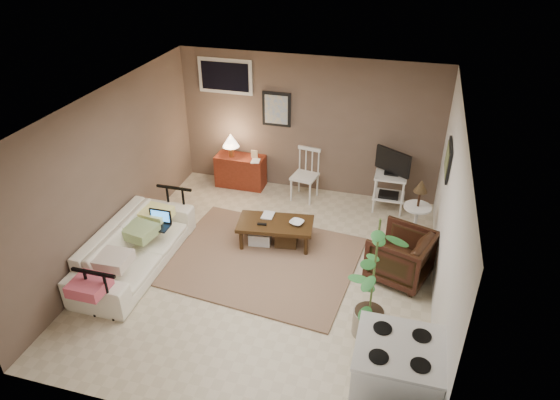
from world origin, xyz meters
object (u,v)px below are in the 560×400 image
(side_table, at_px, (418,205))
(stove, at_px, (394,385))
(tv_stand, at_px, (391,179))
(spindle_chair, at_px, (305,176))
(armchair, at_px, (401,254))
(sofa, at_px, (134,241))
(potted_plant, at_px, (374,275))
(red_console, at_px, (240,168))
(coffee_table, at_px, (275,231))

(side_table, bearing_deg, stove, -91.55)
(tv_stand, relative_size, stove, 1.04)
(spindle_chair, xyz_separation_m, armchair, (1.73, -1.78, -0.04))
(spindle_chair, distance_m, side_table, 2.11)
(sofa, distance_m, spindle_chair, 3.12)
(spindle_chair, bearing_deg, potted_plant, -63.78)
(tv_stand, bearing_deg, sofa, -142.68)
(red_console, height_order, tv_stand, tv_stand)
(coffee_table, xyz_separation_m, tv_stand, (1.54, 1.49, 0.34))
(potted_plant, bearing_deg, coffee_table, 137.09)
(tv_stand, xyz_separation_m, potted_plant, (0.02, -2.95, 0.30))
(coffee_table, distance_m, potted_plant, 2.23)
(side_table, relative_size, potted_plant, 0.65)
(coffee_table, distance_m, stove, 3.23)
(tv_stand, xyz_separation_m, armchair, (0.30, -1.77, -0.19))
(potted_plant, bearing_deg, red_console, 131.11)
(potted_plant, relative_size, stove, 1.58)
(side_table, xyz_separation_m, stove, (-0.09, -3.19, -0.15))
(sofa, bearing_deg, red_console, -13.11)
(stove, bearing_deg, sofa, 156.68)
(sofa, xyz_separation_m, armchair, (3.59, 0.74, -0.04))
(sofa, relative_size, side_table, 2.02)
(coffee_table, xyz_separation_m, side_table, (2.00, 0.60, 0.43))
(coffee_table, bearing_deg, stove, -53.54)
(potted_plant, distance_m, stove, 1.24)
(spindle_chair, relative_size, armchair, 1.16)
(spindle_chair, relative_size, stove, 0.87)
(spindle_chair, relative_size, tv_stand, 0.83)
(side_table, bearing_deg, sofa, -156.66)
(coffee_table, bearing_deg, red_console, 124.65)
(sofa, bearing_deg, stove, -113.32)
(stove, bearing_deg, side_table, 88.45)
(coffee_table, relative_size, sofa, 0.54)
(red_console, xyz_separation_m, spindle_chair, (1.24, -0.13, 0.07))
(sofa, height_order, stove, stove)
(stove, bearing_deg, potted_plant, 107.10)
(red_console, bearing_deg, side_table, -18.22)
(red_console, height_order, potted_plant, potted_plant)
(sofa, bearing_deg, spindle_chair, -36.40)
(armchair, distance_m, stove, 2.32)
(spindle_chair, bearing_deg, armchair, -45.68)
(tv_stand, relative_size, armchair, 1.40)
(sofa, xyz_separation_m, potted_plant, (3.31, -0.44, 0.45))
(sofa, relative_size, potted_plant, 1.32)
(armchair, relative_size, potted_plant, 0.47)
(armchair, height_order, potted_plant, potted_plant)
(armchair, bearing_deg, sofa, -59.44)
(red_console, xyz_separation_m, tv_stand, (2.67, -0.14, 0.22))
(side_table, bearing_deg, tv_stand, 117.14)
(red_console, distance_m, spindle_chair, 1.25)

